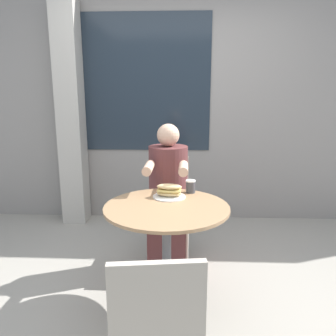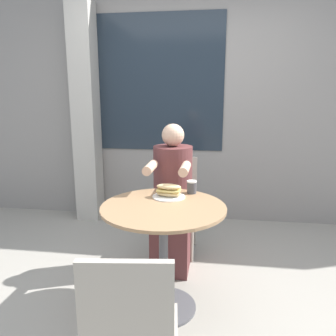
{
  "view_description": "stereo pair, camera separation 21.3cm",
  "coord_description": "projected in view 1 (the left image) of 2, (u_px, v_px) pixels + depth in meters",
  "views": [
    {
      "loc": [
        0.09,
        -1.98,
        1.43
      ],
      "look_at": [
        0.0,
        0.21,
        0.94
      ],
      "focal_mm": 35.0,
      "sensor_mm": 36.0,
      "label": 1
    },
    {
      "loc": [
        0.3,
        -1.96,
        1.43
      ],
      "look_at": [
        0.0,
        0.21,
        0.94
      ],
      "focal_mm": 35.0,
      "sensor_mm": 36.0,
      "label": 2
    }
  ],
  "objects": [
    {
      "name": "sandwich_on_plate",
      "position": [
        169.0,
        192.0,
        2.26
      ],
      "size": [
        0.23,
        0.23,
        0.09
      ],
      "rotation": [
        0.0,
        0.0,
        -0.09
      ],
      "color": "white",
      "rests_on": "cafe_table"
    },
    {
      "name": "lattice_pillar",
      "position": [
        71.0,
        116.0,
        3.57
      ],
      "size": [
        0.25,
        0.25,
        2.4
      ],
      "color": "#B2ADA3",
      "rests_on": "ground_plane"
    },
    {
      "name": "storefront_wall",
      "position": [
        173.0,
        97.0,
        3.67
      ],
      "size": [
        8.0,
        0.09,
        2.8
      ],
      "color": "gray",
      "rests_on": "ground_plane"
    },
    {
      "name": "empty_chair_across",
      "position": [
        157.0,
        333.0,
        1.28
      ],
      "size": [
        0.42,
        0.42,
        0.87
      ],
      "rotation": [
        0.0,
        0.0,
        0.12
      ],
      "color": "#ADA393",
      "rests_on": "ground_plane"
    },
    {
      "name": "cafe_table",
      "position": [
        167.0,
        234.0,
        2.13
      ],
      "size": [
        0.8,
        0.8,
        0.74
      ],
      "color": "#997551",
      "rests_on": "ground_plane"
    },
    {
      "name": "seated_diner",
      "position": [
        168.0,
        206.0,
        2.7
      ],
      "size": [
        0.33,
        0.57,
        1.21
      ],
      "rotation": [
        0.0,
        0.0,
        3.13
      ],
      "color": "brown",
      "rests_on": "ground_plane"
    },
    {
      "name": "drink_cup",
      "position": [
        191.0,
        186.0,
        2.36
      ],
      "size": [
        0.07,
        0.07,
        0.09
      ],
      "color": "#424247",
      "rests_on": "cafe_table"
    },
    {
      "name": "diner_chair",
      "position": [
        170.0,
        195.0,
        3.04
      ],
      "size": [
        0.39,
        0.39,
        0.87
      ],
      "rotation": [
        0.0,
        0.0,
        3.13
      ],
      "color": "#ADA393",
      "rests_on": "ground_plane"
    },
    {
      "name": "ground_plane",
      "position": [
        167.0,
        308.0,
        2.25
      ],
      "size": [
        8.0,
        8.0,
        0.0
      ],
      "primitive_type": "plane",
      "color": "gray"
    }
  ]
}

